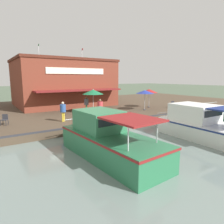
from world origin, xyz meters
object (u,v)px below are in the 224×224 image
object	(u,v)px
person_mid_patio	(63,109)
motorboat_nearest_quay	(198,125)
patio_umbrella_near_quay_edge	(93,92)
patio_umbrella_far_corner	(145,92)
person_near_entrance	(100,106)
tree_upstream_bank	(85,70)
motorboat_mid_row	(102,138)
waterfront_restaurant	(63,83)
patio_umbrella_back_row	(149,91)
person_at_quay_edge	(86,103)
cafe_chair_mid_patio	(5,119)
cafe_chair_facing_river	(173,104)

from	to	relation	value
person_mid_patio	motorboat_nearest_quay	bearing A→B (deg)	42.30
patio_umbrella_near_quay_edge	patio_umbrella_far_corner	bearing A→B (deg)	73.32
person_near_entrance	tree_upstream_bank	bearing A→B (deg)	158.35
motorboat_mid_row	patio_umbrella_near_quay_edge	bearing A→B (deg)	154.49
patio_umbrella_near_quay_edge	waterfront_restaurant	bearing A→B (deg)	-177.54
waterfront_restaurant	person_near_entrance	size ratio (longest dim) A/B	6.93
person_mid_patio	motorboat_mid_row	world-z (taller)	motorboat_mid_row
person_near_entrance	motorboat_nearest_quay	world-z (taller)	motorboat_nearest_quay
patio_umbrella_back_row	motorboat_nearest_quay	world-z (taller)	patio_umbrella_back_row
waterfront_restaurant	person_mid_patio	bearing A→B (deg)	-20.25
patio_umbrella_far_corner	person_at_quay_edge	size ratio (longest dim) A/B	1.39
motorboat_mid_row	patio_umbrella_far_corner	bearing A→B (deg)	127.11
patio_umbrella_far_corner	tree_upstream_bank	xyz separation A→B (m)	(-14.96, -0.31, 2.89)
waterfront_restaurant	patio_umbrella_far_corner	bearing A→B (deg)	32.07
tree_upstream_bank	motorboat_mid_row	bearing A→B (deg)	-23.93
waterfront_restaurant	cafe_chair_mid_patio	distance (m)	12.83
patio_umbrella_near_quay_edge	person_near_entrance	distance (m)	3.40
patio_umbrella_far_corner	motorboat_nearest_quay	distance (m)	9.48
patio_umbrella_near_quay_edge	tree_upstream_bank	distance (m)	14.58
waterfront_restaurant	person_at_quay_edge	world-z (taller)	waterfront_restaurant
motorboat_mid_row	person_at_quay_edge	bearing A→B (deg)	158.27
person_mid_patio	motorboat_nearest_quay	size ratio (longest dim) A/B	0.21
waterfront_restaurant	person_at_quay_edge	xyz separation A→B (m)	(7.53, -0.17, -2.00)
person_near_entrance	person_at_quay_edge	world-z (taller)	person_near_entrance
patio_umbrella_near_quay_edge	patio_umbrella_back_row	bearing A→B (deg)	87.29
tree_upstream_bank	cafe_chair_facing_river	bearing A→B (deg)	15.80
cafe_chair_mid_patio	motorboat_mid_row	bearing A→B (deg)	25.72
waterfront_restaurant	motorboat_mid_row	distance (m)	18.52
patio_umbrella_back_row	tree_upstream_bank	bearing A→B (deg)	-170.33
patio_umbrella_near_quay_edge	motorboat_mid_row	distance (m)	10.88
person_near_entrance	cafe_chair_mid_patio	bearing A→B (deg)	-103.05
waterfront_restaurant	cafe_chair_facing_river	size ratio (longest dim) A/B	14.47
person_mid_patio	cafe_chair_facing_river	bearing A→B (deg)	90.61
person_near_entrance	motorboat_mid_row	distance (m)	7.60
patio_umbrella_near_quay_edge	motorboat_nearest_quay	size ratio (longest dim) A/B	0.31
cafe_chair_facing_river	person_mid_patio	distance (m)	14.32
patio_umbrella_back_row	person_mid_patio	distance (m)	12.43
patio_umbrella_far_corner	person_mid_patio	xyz separation A→B (m)	(0.88, -10.18, -1.04)
person_near_entrance	waterfront_restaurant	bearing A→B (deg)	177.07
waterfront_restaurant	patio_umbrella_near_quay_edge	xyz separation A→B (m)	(8.14, 0.35, -0.83)
patio_umbrella_back_row	motorboat_mid_row	size ratio (longest dim) A/B	0.30
patio_umbrella_near_quay_edge	motorboat_nearest_quay	distance (m)	11.15
cafe_chair_facing_river	motorboat_nearest_quay	distance (m)	10.75
waterfront_restaurant	patio_umbrella_far_corner	distance (m)	11.72
patio_umbrella_back_row	waterfront_restaurant	bearing A→B (deg)	-136.09
motorboat_mid_row	motorboat_nearest_quay	world-z (taller)	motorboat_mid_row
cafe_chair_facing_river	person_mid_patio	xyz separation A→B (m)	(0.15, -14.30, 0.60)
person_mid_patio	patio_umbrella_near_quay_edge	bearing A→B (deg)	121.35
person_at_quay_edge	person_mid_patio	world-z (taller)	person_mid_patio
cafe_chair_mid_patio	tree_upstream_bank	xyz separation A→B (m)	(-14.49, 14.19, 4.53)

